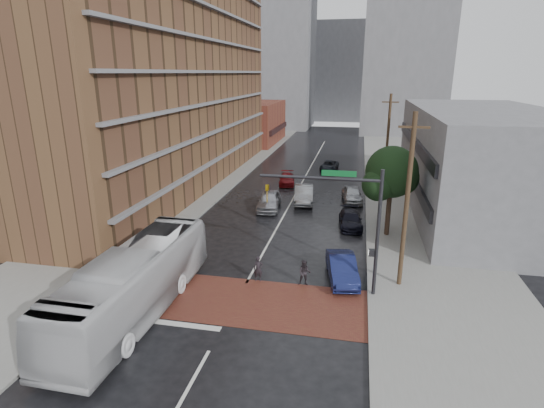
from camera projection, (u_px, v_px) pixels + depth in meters
The scene contains 24 objects.
ground at pixel (234, 305), 22.68m from camera, with size 160.00×160.00×0.00m, color black.
crosswalk at pixel (237, 300), 23.15m from camera, with size 14.00×5.00×0.02m, color brown.
sidewalk_west at pixel (199, 181), 48.25m from camera, with size 9.00×90.00×0.15m, color gray.
sidewalk_east at pixel (410, 192), 43.85m from camera, with size 9.00×90.00×0.15m, color gray.
apartment_block at pixel (166, 51), 43.67m from camera, with size 10.00×44.00×28.00m, color brown.
storefront_west at pixel (255, 123), 74.47m from camera, with size 8.00×16.00×7.00m, color brown.
building_east at pixel (480, 162), 36.90m from camera, with size 11.00×26.00×9.00m, color gray.
distant_tower_west at pixel (272, 53), 93.60m from camera, with size 18.00×16.00×32.00m, color gray.
distant_tower_east at pixel (407, 40), 82.03m from camera, with size 16.00×14.00×36.00m, color gray.
distant_tower_center at pixel (339, 72), 108.01m from camera, with size 12.00×10.00×24.00m, color gray.
street_tree at pixel (392, 175), 30.91m from camera, with size 4.20×4.10×6.90m.
signal_mast at pixel (351, 214), 22.50m from camera, with size 6.50×0.30×7.20m.
utility_pole_near at pixel (407, 202), 23.22m from camera, with size 1.60×0.26×10.00m.
utility_pole_far at pixel (387, 144), 41.93m from camera, with size 1.60×0.26×10.00m.
transit_bus at pixel (135, 282), 21.47m from camera, with size 2.94×12.55×3.50m, color silver.
pedestrian_a at pixel (258, 269), 25.15m from camera, with size 0.56×0.37×1.54m, color black.
pedestrian_b at pixel (305, 273), 24.61m from camera, with size 0.76×0.59×1.56m, color #262025.
car_travel_a at pixel (269, 201), 38.39m from camera, with size 1.93×4.80×1.64m, color #A8AAB0.
car_travel_b at pixel (304, 194), 40.45m from camera, with size 1.73×4.95×1.63m, color #929598.
car_travel_c at pixel (287, 179), 47.11m from camera, with size 1.67×4.12×1.19m, color maroon.
suv_travel at pixel (329, 166), 54.05m from camera, with size 1.91×4.15×1.15m, color black.
car_parked_near at pixel (342, 268), 25.30m from camera, with size 1.56×4.46×1.47m, color #161D4E.
car_parked_mid at pixel (351, 220), 34.04m from camera, with size 1.73×4.27×1.24m, color black.
car_parked_far at pixel (352, 194), 40.64m from camera, with size 1.76×4.38×1.49m, color #9DA0A4.
Camera 1 is at (6.00, -19.24, 11.90)m, focal length 28.00 mm.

